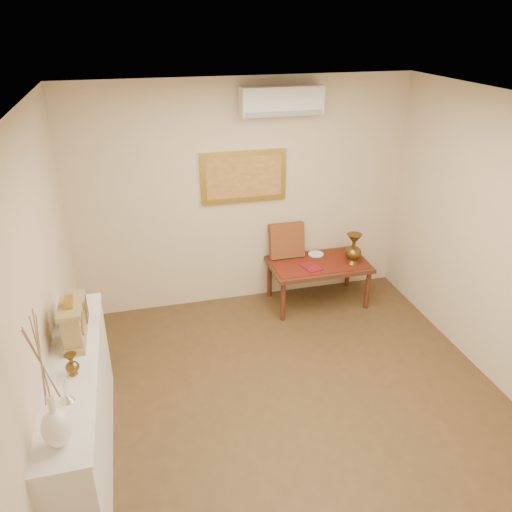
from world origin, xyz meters
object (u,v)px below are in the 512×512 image
object	(u,v)px
white_vase	(46,383)
low_table	(318,267)
wooden_chest	(77,309)
display_ledge	(82,413)
mantel_clock	(73,324)
brass_urn_tall	(354,246)

from	to	relation	value
white_vase	low_table	distance (m)	3.91
white_vase	wooden_chest	bearing A→B (deg)	88.86
white_vase	display_ledge	bearing A→B (deg)	89.39
white_vase	mantel_clock	size ratio (longest dim) A/B	2.27
mantel_clock	display_ledge	bearing A→B (deg)	-94.34
white_vase	display_ledge	distance (m)	1.24
white_vase	wooden_chest	size ratio (longest dim) A/B	3.81
brass_urn_tall	mantel_clock	world-z (taller)	mantel_clock
white_vase	display_ledge	xyz separation A→B (m)	(0.01, 0.79, -0.95)
white_vase	wooden_chest	world-z (taller)	white_vase
mantel_clock	white_vase	bearing A→B (deg)	-91.51
low_table	mantel_clock	bearing A→B (deg)	-148.45
display_ledge	brass_urn_tall	bearing A→B (deg)	29.95
mantel_clock	low_table	xyz separation A→B (m)	(2.66, 1.63, -0.67)
white_vase	wooden_chest	xyz separation A→B (m)	(0.03, 1.35, -0.34)
brass_urn_tall	white_vase	bearing A→B (deg)	-140.24
brass_urn_tall	display_ledge	xyz separation A→B (m)	(-3.06, -1.76, -0.30)
wooden_chest	low_table	bearing A→B (deg)	26.40
mantel_clock	low_table	world-z (taller)	mantel_clock
wooden_chest	low_table	world-z (taller)	wooden_chest
display_ledge	wooden_chest	bearing A→B (deg)	88.13
white_vase	mantel_clock	distance (m)	1.08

